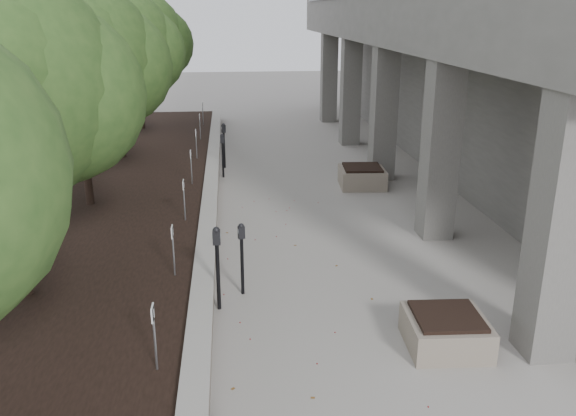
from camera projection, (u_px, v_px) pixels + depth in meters
ground at (335, 406)px, 7.86m from camera, size 90.00×90.00×0.00m
retaining_wall at (211, 194)px, 16.10m from camera, size 0.39×26.00×0.50m
planting_bed at (72, 200)px, 15.77m from camera, size 7.00×26.00×0.40m
crabapple_tree_2 at (3, 137)px, 9.24m from camera, size 4.60×4.00×5.44m
crabapple_tree_3 at (78, 94)px, 13.96m from camera, size 4.60×4.00×5.44m
crabapple_tree_4 at (115, 73)px, 18.68m from camera, size 4.60×4.00×5.44m
crabapple_tree_5 at (137, 60)px, 23.39m from camera, size 4.60×4.00×5.44m
parking_sign_2 at (155, 338)px, 7.83m from camera, size 0.04×0.22×0.96m
parking_sign_3 at (173, 251)px, 10.66m from camera, size 0.04×0.22×0.96m
parking_sign_4 at (184, 200)px, 13.49m from camera, size 0.04×0.22×0.96m
parking_sign_5 at (191, 167)px, 16.32m from camera, size 0.04×0.22×0.96m
parking_sign_6 at (196, 144)px, 19.15m from camera, size 0.04×0.22×0.96m
parking_sign_7 at (200, 127)px, 21.98m from camera, size 0.04×0.22×0.96m
parking_sign_8 at (203, 113)px, 24.81m from camera, size 0.04×0.22×0.96m
parking_meter_2 at (218, 269)px, 10.19m from camera, size 0.16×0.11×1.54m
parking_meter_3 at (242, 259)px, 10.77m from camera, size 0.16×0.13×1.39m
parking_meter_4 at (223, 156)px, 18.39m from camera, size 0.14×0.11×1.39m
parking_meter_5 at (224, 146)px, 19.50m from camera, size 0.17×0.15×1.50m
planter_front at (446, 330)px, 9.18m from camera, size 1.26×1.26×0.56m
planter_back at (362, 176)px, 17.58m from camera, size 1.39×1.39×0.61m
berry_scatter at (289, 257)px, 12.57m from camera, size 3.30×14.10×0.02m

